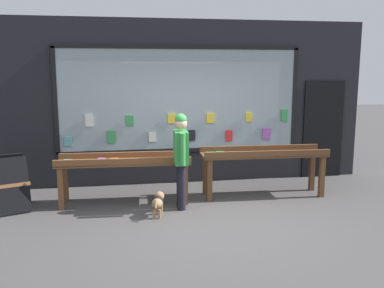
# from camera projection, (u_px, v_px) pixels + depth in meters

# --- Properties ---
(ground_plane) EXTENTS (40.00, 40.00, 0.00)m
(ground_plane) POSITION_uv_depth(u_px,v_px,m) (208.00, 219.00, 6.77)
(ground_plane) COLOR #474444
(shopfront_facade) EXTENTS (7.66, 0.29, 3.33)m
(shopfront_facade) POSITION_uv_depth(u_px,v_px,m) (186.00, 103.00, 8.80)
(shopfront_facade) COLOR black
(shopfront_facade) RESTS_ON ground_plane
(display_table_left) EXTENTS (2.33, 0.73, 0.86)m
(display_table_left) POSITION_uv_depth(u_px,v_px,m) (124.00, 165.00, 7.49)
(display_table_left) COLOR brown
(display_table_left) RESTS_ON ground_plane
(display_table_right) EXTENTS (2.33, 0.71, 0.91)m
(display_table_right) POSITION_uv_depth(u_px,v_px,m) (263.00, 158.00, 7.92)
(display_table_right) COLOR brown
(display_table_right) RESTS_ON ground_plane
(person_browsing) EXTENTS (0.24, 0.65, 1.62)m
(person_browsing) POSITION_uv_depth(u_px,v_px,m) (181.00, 154.00, 7.14)
(person_browsing) COLOR black
(person_browsing) RESTS_ON ground_plane
(small_dog) EXTENTS (0.26, 0.53, 0.36)m
(small_dog) POSITION_uv_depth(u_px,v_px,m) (158.00, 201.00, 6.88)
(small_dog) COLOR #99724C
(small_dog) RESTS_ON ground_plane
(sandwich_board_sign) EXTENTS (0.84, 0.99, 0.90)m
(sandwich_board_sign) POSITION_uv_depth(u_px,v_px,m) (8.00, 182.00, 7.20)
(sandwich_board_sign) COLOR black
(sandwich_board_sign) RESTS_ON ground_plane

